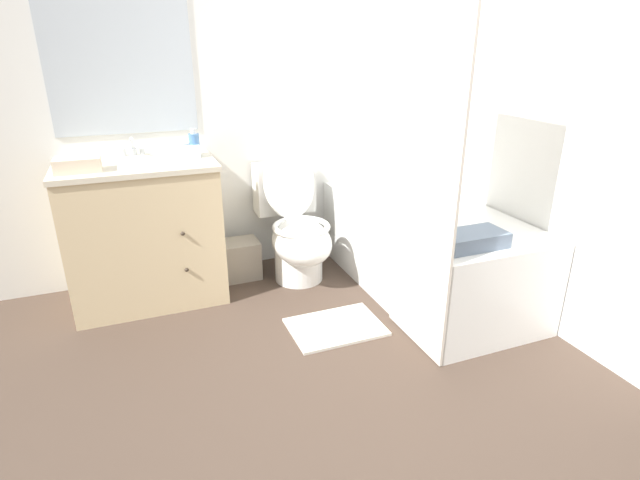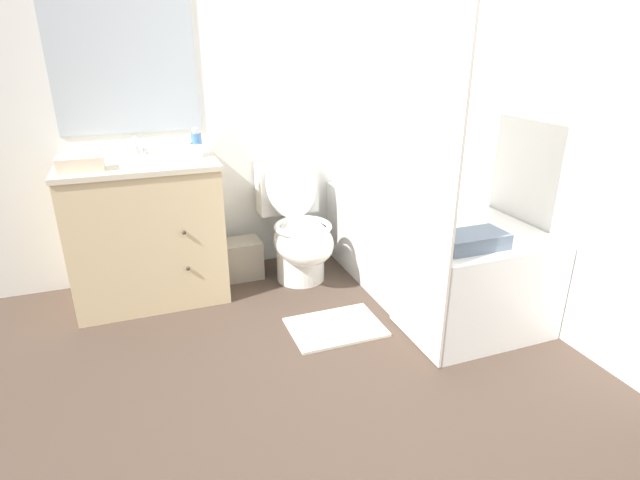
# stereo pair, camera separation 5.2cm
# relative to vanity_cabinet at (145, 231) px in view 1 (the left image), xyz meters

# --- Properties ---
(ground_plane) EXTENTS (14.00, 14.00, 0.00)m
(ground_plane) POSITION_rel_vanity_cabinet_xyz_m (0.80, -1.52, -0.44)
(ground_plane) COLOR #47382D
(wall_back) EXTENTS (8.00, 0.06, 2.50)m
(wall_back) POSITION_rel_vanity_cabinet_xyz_m (0.79, 0.31, 0.81)
(wall_back) COLOR silver
(wall_back) RESTS_ON ground_plane
(wall_right) EXTENTS (0.05, 2.81, 2.50)m
(wall_right) POSITION_rel_vanity_cabinet_xyz_m (2.07, -0.62, 0.81)
(wall_right) COLOR silver
(wall_right) RESTS_ON ground_plane
(vanity_cabinet) EXTENTS (0.89, 0.60, 0.87)m
(vanity_cabinet) POSITION_rel_vanity_cabinet_xyz_m (0.00, 0.00, 0.00)
(vanity_cabinet) COLOR beige
(vanity_cabinet) RESTS_ON ground_plane
(sink_faucet) EXTENTS (0.14, 0.12, 0.12)m
(sink_faucet) POSITION_rel_vanity_cabinet_xyz_m (-0.00, 0.19, 0.46)
(sink_faucet) COLOR silver
(sink_faucet) RESTS_ON vanity_cabinet
(toilet) EXTENTS (0.41, 0.70, 0.88)m
(toilet) POSITION_rel_vanity_cabinet_xyz_m (0.95, -0.08, -0.11)
(toilet) COLOR white
(toilet) RESTS_ON ground_plane
(bathtub) EXTENTS (0.75, 1.60, 0.55)m
(bathtub) POSITION_rel_vanity_cabinet_xyz_m (1.66, -0.51, -0.17)
(bathtub) COLOR white
(bathtub) RESTS_ON ground_plane
(shower_curtain) EXTENTS (0.02, 0.52, 1.88)m
(shower_curtain) POSITION_rel_vanity_cabinet_xyz_m (1.28, -1.06, 0.50)
(shower_curtain) COLOR silver
(shower_curtain) RESTS_ON ground_plane
(wastebasket) EXTENTS (0.25, 0.21, 0.26)m
(wastebasket) POSITION_rel_vanity_cabinet_xyz_m (0.59, 0.07, -0.31)
(wastebasket) COLOR gray
(wastebasket) RESTS_ON ground_plane
(tissue_box) EXTENTS (0.14, 0.14, 0.10)m
(tissue_box) POSITION_rel_vanity_cabinet_xyz_m (0.30, 0.03, 0.46)
(tissue_box) COLOR silver
(tissue_box) RESTS_ON vanity_cabinet
(soap_dispenser) EXTENTS (0.06, 0.06, 0.17)m
(soap_dispenser) POSITION_rel_vanity_cabinet_xyz_m (0.35, 0.02, 0.50)
(soap_dispenser) COLOR #4C7AB2
(soap_dispenser) RESTS_ON vanity_cabinet
(hand_towel_folded) EXTENTS (0.23, 0.14, 0.08)m
(hand_towel_folded) POSITION_rel_vanity_cabinet_xyz_m (-0.29, -0.14, 0.46)
(hand_towel_folded) COLOR beige
(hand_towel_folded) RESTS_ON vanity_cabinet
(bath_towel_folded) EXTENTS (0.34, 0.19, 0.08)m
(bath_towel_folded) POSITION_rel_vanity_cabinet_xyz_m (1.52, -1.14, 0.14)
(bath_towel_folded) COLOR slate
(bath_towel_folded) RESTS_ON bathtub
(bath_mat) EXTENTS (0.52, 0.37, 0.02)m
(bath_mat) POSITION_rel_vanity_cabinet_xyz_m (0.93, -0.79, -0.44)
(bath_mat) COLOR silver
(bath_mat) RESTS_ON ground_plane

